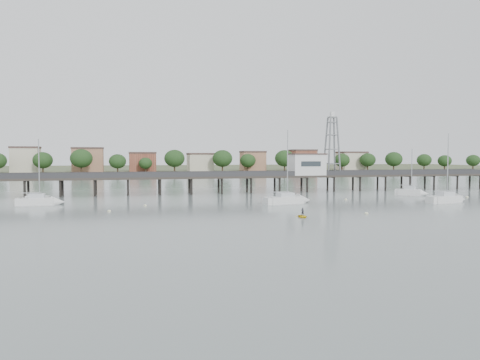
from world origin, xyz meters
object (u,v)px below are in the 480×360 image
at_px(sailboat_d, 450,199).
at_px(yellow_dinghy, 303,217).
at_px(sailboat_e, 414,192).
at_px(sailboat_c, 292,200).
at_px(pier, 205,177).
at_px(lattice_tower, 332,146).
at_px(white_tender, 37,198).
at_px(sailboat_b, 44,201).

height_order(sailboat_d, yellow_dinghy, sailboat_d).
xyz_separation_m(sailboat_e, sailboat_c, (-32.09, -9.99, -0.02)).
height_order(pier, lattice_tower, lattice_tower).
distance_m(lattice_tower, white_tender, 67.67).
distance_m(pier, sailboat_b, 36.75).
relative_size(sailboat_e, yellow_dinghy, 4.67).
relative_size(lattice_tower, white_tender, 3.58).
height_order(lattice_tower, sailboat_c, lattice_tower).
bearing_deg(yellow_dinghy, lattice_tower, 61.36).
height_order(sailboat_d, sailboat_c, sailboat_c).
bearing_deg(lattice_tower, sailboat_d, -72.68).
distance_m(sailboat_b, sailboat_c, 44.39).
bearing_deg(sailboat_d, white_tender, 154.03).
bearing_deg(white_tender, lattice_tower, 19.36).
xyz_separation_m(lattice_tower, sailboat_c, (-19.78, -25.78, -10.46)).
distance_m(sailboat_b, yellow_dinghy, 46.71).
relative_size(lattice_tower, sailboat_b, 1.26).
bearing_deg(yellow_dinghy, sailboat_d, 21.54).
relative_size(sailboat_d, yellow_dinghy, 5.89).
height_order(lattice_tower, sailboat_b, lattice_tower).
height_order(sailboat_e, yellow_dinghy, sailboat_e).
distance_m(sailboat_d, sailboat_b, 74.35).
distance_m(sailboat_d, sailboat_c, 29.96).
relative_size(sailboat_b, sailboat_e, 1.14).
relative_size(pier, yellow_dinghy, 65.13).
bearing_deg(sailboat_b, sailboat_e, 0.84).
xyz_separation_m(sailboat_d, sailboat_e, (2.60, 15.32, 0.02)).
xyz_separation_m(lattice_tower, sailboat_d, (9.70, -31.11, -10.46)).
xyz_separation_m(lattice_tower, white_tender, (-66.19, -9.28, -10.61)).
distance_m(pier, lattice_tower, 32.34).
relative_size(pier, white_tender, 34.67).
bearing_deg(lattice_tower, sailboat_e, -52.07).
bearing_deg(pier, sailboat_e, -19.82).
bearing_deg(sailboat_c, sailboat_d, -21.45).
bearing_deg(sailboat_b, pier, 28.48).
xyz_separation_m(pier, white_tender, (-34.69, -9.28, -3.31)).
distance_m(sailboat_b, sailboat_e, 75.80).
bearing_deg(lattice_tower, sailboat_b, -164.28).
relative_size(sailboat_b, sailboat_c, 0.87).
bearing_deg(sailboat_b, white_tender, 106.86).
distance_m(lattice_tower, yellow_dinghy, 52.00).
distance_m(sailboat_e, yellow_dinghy, 46.87).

